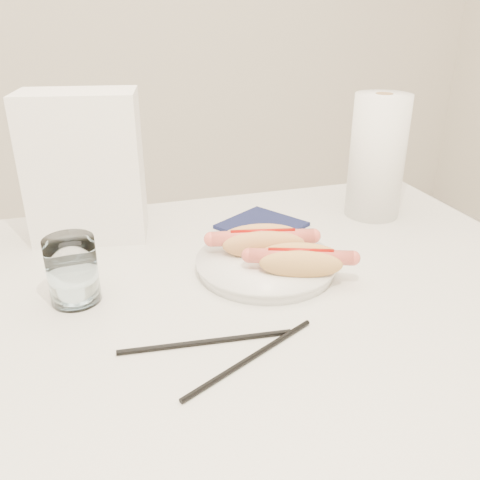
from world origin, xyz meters
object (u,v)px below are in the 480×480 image
object	(u,v)px
napkin_box	(85,167)
water_glass	(72,270)
table	(196,328)
hotdog_left	(263,241)
plate	(266,265)
hotdog_right	(300,261)
paper_towel_roll	(377,157)

from	to	relation	value
napkin_box	water_glass	bearing A→B (deg)	-87.80
table	hotdog_left	distance (m)	0.18
plate	napkin_box	xyz separation A→B (m)	(-0.26, 0.23, 0.12)
plate	hotdog_right	world-z (taller)	hotdog_right
table	hotdog_left	bearing A→B (deg)	27.83
water_glass	napkin_box	xyz separation A→B (m)	(0.03, 0.23, 0.08)
hotdog_right	plate	bearing A→B (deg)	144.87
plate	hotdog_left	xyz separation A→B (m)	(0.00, 0.03, 0.03)
hotdog_right	paper_towel_roll	size ratio (longest dim) A/B	0.64
table	napkin_box	size ratio (longest dim) A/B	4.57
table	water_glass	xyz separation A→B (m)	(-0.17, 0.04, 0.11)
water_glass	napkin_box	size ratio (longest dim) A/B	0.38
napkin_box	paper_towel_roll	distance (m)	0.55
table	paper_towel_roll	bearing A→B (deg)	26.72
napkin_box	table	bearing A→B (deg)	-52.88
hotdog_left	hotdog_right	world-z (taller)	hotdog_left
napkin_box	paper_towel_roll	bearing A→B (deg)	4.44
hotdog_left	water_glass	bearing A→B (deg)	-161.26
hotdog_left	paper_towel_roll	world-z (taller)	paper_towel_roll
plate	water_glass	size ratio (longest dim) A/B	2.22
water_glass	paper_towel_roll	xyz separation A→B (m)	(0.58, 0.17, 0.07)
hotdog_left	table	bearing A→B (deg)	-139.59
table	paper_towel_roll	size ratio (longest dim) A/B	4.97
plate	napkin_box	bearing A→B (deg)	139.20
table	napkin_box	bearing A→B (deg)	116.58
table	paper_towel_roll	distance (m)	0.50
water_glass	hotdog_right	bearing A→B (deg)	-8.05
plate	water_glass	bearing A→B (deg)	-178.85
plate	napkin_box	world-z (taller)	napkin_box
napkin_box	hotdog_left	bearing A→B (deg)	-26.48
plate	napkin_box	distance (m)	0.37
hotdog_left	hotdog_right	xyz separation A→B (m)	(0.03, -0.08, -0.00)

